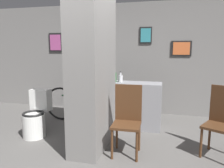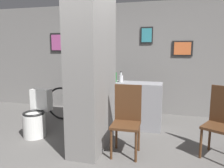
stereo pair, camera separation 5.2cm
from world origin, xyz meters
The scene contains 10 objects.
ground_plane centered at (0.00, 0.00, 0.00)m, with size 14.00×14.00×0.00m, color #5B5956.
wall_back centered at (0.00, 2.63, 1.30)m, with size 8.00×0.09×2.60m.
pillar_center centered at (0.10, 0.58, 1.30)m, with size 0.48×1.16×2.60m.
counter_shelf centered at (0.47, 1.55, 0.45)m, with size 1.32×0.44×0.90m.
toilet centered at (-1.03, 0.71, 0.34)m, with size 0.39×0.55×0.81m.
chair_near_pillar centered at (0.66, 0.47, 0.55)m, with size 0.41×0.41×1.02m.
chair_by_doorway centered at (1.99, 0.71, 0.55)m, with size 0.55×0.55×1.02m.
bicycle centered at (-0.52, 1.61, 0.38)m, with size 1.71×0.42×0.78m.
bottle_tall centered at (0.20, 1.55, 1.01)m, with size 0.08×0.08×0.29m.
bottle_short centered at (0.33, 1.56, 0.98)m, with size 0.09×0.09×0.22m.
Camera 2 is at (1.25, -2.58, 1.56)m, focal length 35.00 mm.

